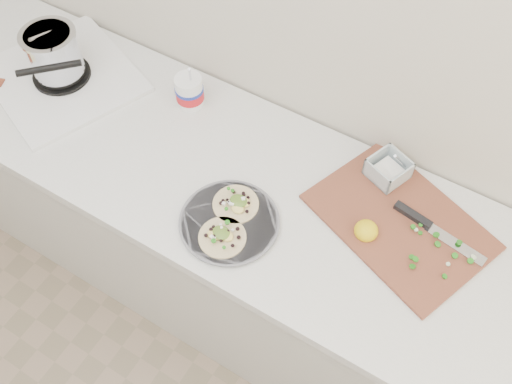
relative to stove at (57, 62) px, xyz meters
The scene contains 5 objects.
counter 0.82m from the stove, ahead, with size 2.44×0.66×0.90m.
stove is the anchor object (origin of this frame).
taco_plate 0.84m from the stove, 13.61° to the right, with size 0.29×0.29×0.04m.
tub 0.47m from the stove, 16.76° to the left, with size 0.09×0.09×0.21m.
cutboard 1.23m from the stove, ahead, with size 0.58×0.50×0.08m.
Camera 1 is at (0.70, 0.57, 2.32)m, focal length 40.00 mm.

